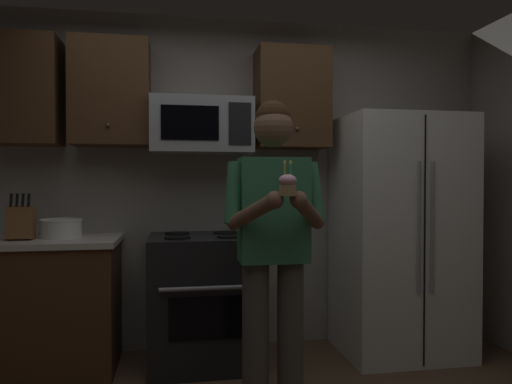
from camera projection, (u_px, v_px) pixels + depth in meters
The scene contains 10 objects.
wall_back at pixel (218, 183), 3.79m from camera, with size 4.40×0.10×2.60m, color gray.
oven_range at pixel (203, 299), 3.40m from camera, with size 0.76×0.70×0.93m.
microwave at pixel (201, 126), 3.49m from camera, with size 0.74×0.41×0.40m.
refrigerator at pixel (400, 235), 3.61m from camera, with size 0.90×0.75×1.80m.
cabinet_row_upper at pixel (122, 94), 3.44m from camera, with size 2.78×0.36×0.76m.
counter_left at pixel (10, 306), 3.20m from camera, with size 1.44×0.66×0.92m.
knife_block at pixel (21, 223), 3.15m from camera, with size 0.16×0.15×0.32m.
bowl_large_white at pixel (61, 228), 3.27m from camera, with size 0.28×0.28×0.13m.
person at pixel (274, 238), 2.63m from camera, with size 0.60×0.48×1.76m.
cupcake at pixel (288, 185), 2.30m from camera, with size 0.09×0.09×0.17m.
Camera 1 is at (-0.35, -2.04, 1.30)m, focal length 33.13 mm.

